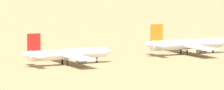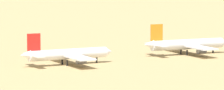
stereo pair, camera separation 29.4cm
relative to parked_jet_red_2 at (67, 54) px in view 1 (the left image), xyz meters
The scene contains 3 objects.
ground 7.36m from the parked_jet_red_2, 70.15° to the left, with size 4000.00×4000.00×0.00m, color tan.
parked_jet_red_2 is the anchor object (origin of this frame).
parked_jet_orange_3 57.39m from the parked_jet_red_2, ahead, with size 40.22×34.18×13.29m.
Camera 1 is at (-124.29, -226.99, 34.85)m, focal length 109.19 mm.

